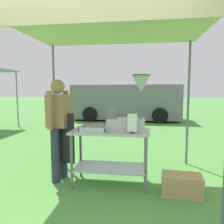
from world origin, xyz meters
name	(u,v)px	position (x,y,z in m)	size (l,w,h in m)	color
ground_plane	(124,129)	(0.00, 6.00, 0.00)	(70.00, 70.00, 0.00)	#519342
stall_canopy	(111,31)	(0.17, 1.29, 2.31)	(2.89, 2.15, 2.41)	slate
donut_cart	(110,145)	(0.17, 1.19, 0.62)	(1.16, 0.57, 0.85)	#B7B7BC
donut_tray	(93,129)	(-0.06, 1.11, 0.87)	(0.39, 0.31, 0.07)	#B7B7BC
donut_fryer	(130,110)	(0.46, 1.23, 1.15)	(0.63, 0.28, 0.83)	#B7B7BC
menu_sign	(132,125)	(0.51, 1.02, 0.96)	(0.13, 0.05, 0.27)	black
vendor	(59,124)	(-0.66, 1.27, 0.90)	(0.47, 0.54, 1.61)	#2D3347
supply_crate	(181,185)	(1.20, 1.00, 0.14)	(0.56, 0.36, 0.29)	tan
van_grey	(126,102)	(-0.13, 8.52, 0.88)	(5.12, 2.19, 1.69)	slate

